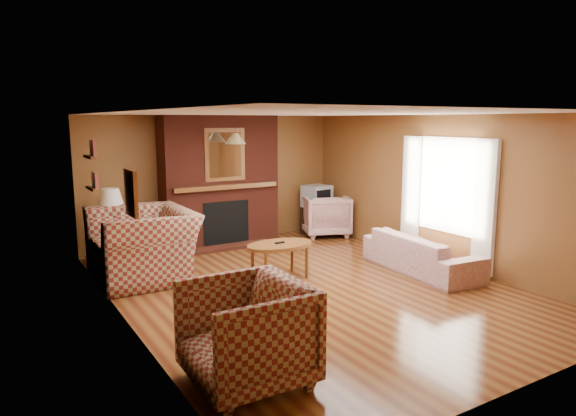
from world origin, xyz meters
TOP-DOWN VIEW (x-y plane):
  - floor at (0.00, 0.00)m, footprint 6.50×6.50m
  - ceiling at (0.00, 0.00)m, footprint 6.50×6.50m
  - wall_back at (0.00, 3.25)m, footprint 6.50×0.00m
  - wall_front at (0.00, -3.25)m, footprint 6.50×0.00m
  - wall_left at (-2.50, 0.00)m, footprint 0.00×6.50m
  - wall_right at (2.50, 0.00)m, footprint 0.00×6.50m
  - fireplace at (0.00, 2.98)m, footprint 2.20×0.82m
  - window_right at (2.45, -0.20)m, footprint 0.10×1.85m
  - bookshelf at (-2.44, 1.90)m, footprint 0.09×0.55m
  - botanical_print at (-2.47, -0.30)m, footprint 0.05×0.40m
  - pendant_light at (0.00, 2.30)m, footprint 0.36×0.36m
  - plaid_loveseat at (-1.85, 1.63)m, footprint 1.40×1.59m
  - plaid_armchair at (-1.95, -1.93)m, footprint 1.04×1.01m
  - floral_sofa at (1.90, -0.27)m, footprint 0.96×2.07m
  - floral_armchair at (2.11, 2.57)m, footprint 1.16×1.17m
  - coffee_table at (-0.13, 0.59)m, footprint 1.03×0.64m
  - side_table at (-2.10, 2.45)m, footprint 0.47×0.47m
  - table_lamp at (-2.10, 2.45)m, footprint 0.41×0.41m
  - tv_stand at (2.05, 2.80)m, footprint 0.55×0.51m
  - crt_tv at (2.05, 2.79)m, footprint 0.55×0.55m

SIDE VIEW (x-z plane):
  - floor at x=0.00m, z-range 0.00..0.00m
  - tv_stand at x=2.05m, z-range 0.00..0.55m
  - side_table at x=-2.10m, z-range 0.00..0.58m
  - floral_sofa at x=1.90m, z-range 0.00..0.59m
  - floral_armchair at x=2.11m, z-range 0.00..0.83m
  - plaid_armchair at x=-1.95m, z-range 0.00..0.93m
  - coffee_table at x=-0.13m, z-range 0.20..0.74m
  - plaid_loveseat at x=-1.85m, z-range 0.00..1.02m
  - crt_tv at x=2.05m, z-range 0.55..1.00m
  - table_lamp at x=-2.10m, z-range 0.62..1.30m
  - window_right at x=2.45m, z-range 0.13..2.13m
  - fireplace at x=0.00m, z-range -0.02..2.38m
  - wall_back at x=0.00m, z-range -2.05..4.45m
  - wall_front at x=0.00m, z-range -2.05..4.45m
  - wall_left at x=-2.50m, z-range -2.05..4.45m
  - wall_right at x=2.50m, z-range -2.05..4.45m
  - botanical_print at x=-2.47m, z-range 1.30..1.80m
  - bookshelf at x=-2.44m, z-range 1.31..2.02m
  - pendant_light at x=0.00m, z-range 1.76..2.24m
  - ceiling at x=0.00m, z-range 2.40..2.40m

